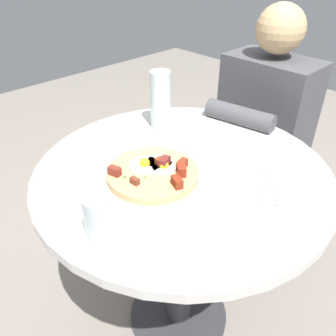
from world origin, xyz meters
TOP-DOWN VIEW (x-y plane):
  - ground_plane at (0.00, 0.00)m, footprint 6.00×6.00m
  - dining_table at (0.00, 0.00)m, footprint 0.89×0.89m
  - person_seated at (-0.11, 0.64)m, footprint 0.38×0.47m
  - pizza_plate at (-0.02, -0.11)m, footprint 0.30×0.30m
  - breakfast_pizza at (-0.01, -0.10)m, footprint 0.26×0.26m
  - bread_plate at (-0.01, 0.17)m, footprint 0.17×0.17m
  - napkin at (0.23, 0.11)m, footprint 0.22×0.22m
  - fork at (0.24, 0.12)m, footprint 0.12×0.15m
  - knife at (0.21, 0.09)m, footprint 0.12×0.15m
  - water_glass at (0.07, -0.34)m, footprint 0.07×0.07m
  - water_bottle at (-0.24, 0.14)m, footprint 0.07×0.07m
  - salt_shaker at (-0.21, -0.34)m, footprint 0.03×0.03m

SIDE VIEW (x-z plane):
  - ground_plane at x=0.00m, z-range 0.00..0.00m
  - person_seated at x=-0.11m, z-range -0.06..1.07m
  - dining_table at x=0.00m, z-range 0.20..0.95m
  - napkin at x=0.23m, z-range 0.75..0.76m
  - bread_plate at x=-0.01m, z-range 0.75..0.76m
  - pizza_plate at x=-0.02m, z-range 0.75..0.77m
  - fork at x=0.24m, z-range 0.76..0.76m
  - knife at x=0.21m, z-range 0.76..0.76m
  - salt_shaker at x=-0.21m, z-range 0.75..0.80m
  - breakfast_pizza at x=-0.01m, z-range 0.76..0.80m
  - water_glass at x=0.07m, z-range 0.75..0.88m
  - water_bottle at x=-0.24m, z-range 0.75..0.96m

